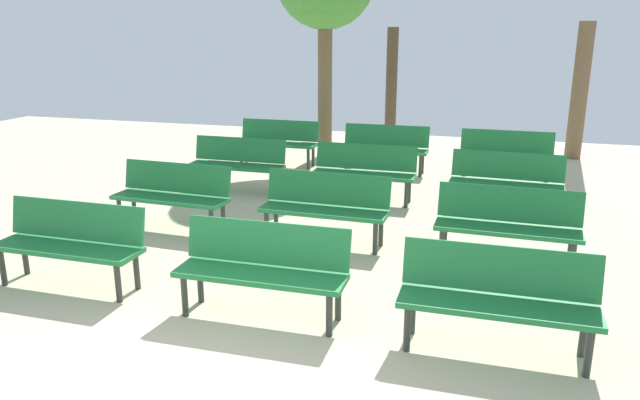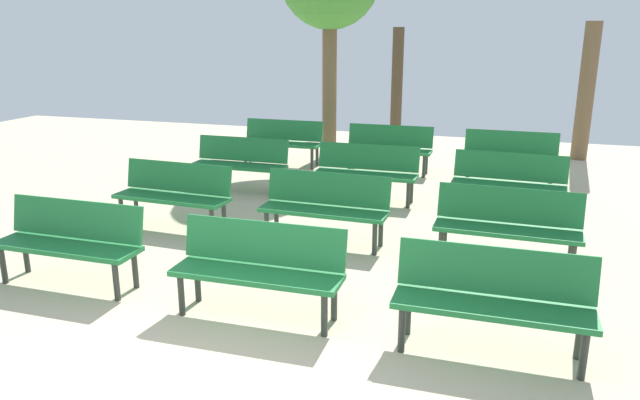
% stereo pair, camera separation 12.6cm
% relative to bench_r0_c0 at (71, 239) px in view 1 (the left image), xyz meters
% --- Properties ---
extents(bench_r0_c0, '(1.60, 0.48, 0.87)m').
position_rel_bench_r0_c0_xyz_m(bench_r0_c0, '(0.00, 0.00, 0.00)').
color(bench_r0_c0, '#1E7238').
rests_on(bench_r0_c0, ground_plane).
extents(bench_r0_c1, '(1.61, 0.50, 0.87)m').
position_rel_bench_r0_c0_xyz_m(bench_r0_c1, '(2.18, -0.08, 0.00)').
color(bench_r0_c1, '#1E7238').
rests_on(bench_r0_c1, ground_plane).
extents(bench_r0_c2, '(1.60, 0.49, 0.87)m').
position_rel_bench_r0_c0_xyz_m(bench_r0_c2, '(4.27, -0.12, 0.00)').
color(bench_r0_c2, '#1E7238').
rests_on(bench_r0_c2, ground_plane).
extents(bench_r1_c0, '(1.62, 0.55, 0.87)m').
position_rel_bench_r0_c0_xyz_m(bench_r1_c0, '(0.05, 1.98, 0.00)').
color(bench_r1_c0, '#1E7238').
rests_on(bench_r1_c0, ground_plane).
extents(bench_r1_c1, '(1.61, 0.51, 0.87)m').
position_rel_bench_r0_c0_xyz_m(bench_r1_c1, '(2.18, 2.01, 0.00)').
color(bench_r1_c1, '#1E7238').
rests_on(bench_r1_c1, ground_plane).
extents(bench_r1_c2, '(1.61, 0.52, 0.87)m').
position_rel_bench_r0_c0_xyz_m(bench_r1_c2, '(4.36, 1.93, 0.00)').
color(bench_r1_c2, '#1E7238').
rests_on(bench_r1_c2, ground_plane).
extents(bench_r2_c0, '(1.60, 0.48, 0.87)m').
position_rel_bench_r0_c0_xyz_m(bench_r2_c0, '(0.08, 4.03, 0.00)').
color(bench_r2_c0, '#1E7238').
rests_on(bench_r2_c0, ground_plane).
extents(bench_r2_c1, '(1.61, 0.50, 0.87)m').
position_rel_bench_r0_c0_xyz_m(bench_r2_c1, '(2.23, 4.05, 0.00)').
color(bench_r2_c1, '#1E7238').
rests_on(bench_r2_c1, ground_plane).
extents(bench_r2_c2, '(1.62, 0.55, 0.87)m').
position_rel_bench_r0_c0_xyz_m(bench_r2_c2, '(4.35, 4.02, 0.00)').
color(bench_r2_c2, '#1E7238').
rests_on(bench_r2_c2, ground_plane).
extents(bench_r3_c0, '(1.60, 0.48, 0.87)m').
position_rel_bench_r0_c0_xyz_m(bench_r3_c0, '(0.03, 6.10, 0.00)').
color(bench_r3_c0, '#1E7238').
rests_on(bench_r3_c0, ground_plane).
extents(bench_r3_c1, '(1.60, 0.49, 0.87)m').
position_rel_bench_r0_c0_xyz_m(bench_r3_c1, '(2.18, 6.07, 0.00)').
color(bench_r3_c1, '#1E7238').
rests_on(bench_r3_c1, ground_plane).
extents(bench_r3_c2, '(1.60, 0.49, 0.87)m').
position_rel_bench_r0_c0_xyz_m(bench_r3_c2, '(4.36, 6.06, 0.00)').
color(bench_r3_c2, '#1E7238').
rests_on(bench_r3_c2, ground_plane).
extents(tree_0, '(0.32, 0.32, 2.77)m').
position_rel_bench_r0_c0_xyz_m(tree_0, '(5.73, 8.45, 0.88)').
color(tree_0, brown).
rests_on(tree_0, ground_plane).
extents(tree_1, '(0.26, 0.26, 2.66)m').
position_rel_bench_r0_c0_xyz_m(tree_1, '(1.70, 9.33, 0.82)').
color(tree_1, '#4C3A28').
rests_on(tree_1, ground_plane).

